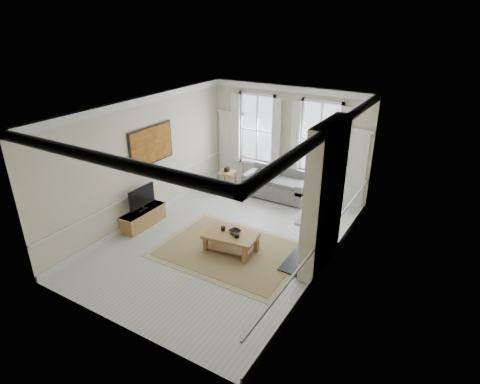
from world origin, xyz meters
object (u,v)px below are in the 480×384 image
Objects in this scene: sofa at (278,185)px; tv_stand at (144,218)px; coffee_table at (231,237)px; side_table at (227,175)px.

tv_stand is at bearing -122.52° from sofa.
side_table is at bearing 116.54° from coffee_table.
coffee_table is (0.42, -3.48, 0.02)m from sofa.
coffee_table is (2.11, -3.14, -0.10)m from side_table.
sofa is 1.51× the size of tv_stand.
sofa is 3.32× the size of side_table.
coffee_table is at bearing -56.10° from side_table.
tv_stand is (-2.73, -0.13, -0.16)m from coffee_table.
coffee_table is at bearing -83.06° from sofa.
coffee_table is 2.73m from tv_stand.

